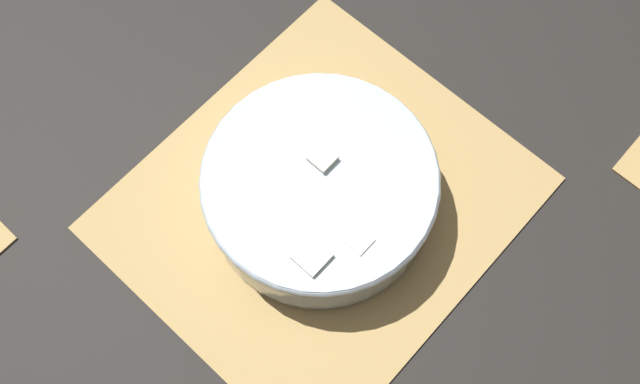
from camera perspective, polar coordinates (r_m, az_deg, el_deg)
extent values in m
plane|color=black|center=(0.84, 0.00, -0.89)|extent=(6.00, 6.00, 0.00)
cube|color=tan|center=(0.83, 0.00, -0.81)|extent=(0.42, 0.37, 0.01)
cube|color=#3D2D19|center=(0.88, 6.59, 5.93)|extent=(0.01, 0.36, 0.00)
cube|color=#3D2D19|center=(0.86, 4.04, 3.35)|extent=(0.01, 0.36, 0.00)
cube|color=#3D2D19|center=(0.84, 1.38, 0.64)|extent=(0.01, 0.36, 0.00)
cube|color=#3D2D19|center=(0.82, -1.40, -2.20)|extent=(0.01, 0.36, 0.00)
cube|color=#3D2D19|center=(0.81, -4.29, -5.12)|extent=(0.01, 0.36, 0.00)
cube|color=#3D2D19|center=(0.80, -7.27, -8.11)|extent=(0.01, 0.36, 0.00)
cylinder|color=silver|center=(0.80, 0.00, 0.19)|extent=(0.24, 0.24, 0.07)
torus|color=silver|center=(0.77, 0.00, 1.00)|extent=(0.25, 0.25, 0.01)
cylinder|color=#F7EFC6|center=(0.79, 0.84, -5.55)|extent=(0.03, 0.03, 0.01)
cylinder|color=#F7EFC6|center=(0.78, -6.25, 0.80)|extent=(0.03, 0.03, 0.01)
cylinder|color=#F7EFC6|center=(0.79, -0.26, 3.60)|extent=(0.03, 0.03, 0.01)
cylinder|color=#F7EFC6|center=(0.77, 1.08, -3.83)|extent=(0.03, 0.03, 0.01)
cylinder|color=#F7EFC6|center=(0.84, 4.59, 3.12)|extent=(0.02, 0.02, 0.01)
cylinder|color=#F7EFC6|center=(0.80, 3.34, -2.78)|extent=(0.03, 0.03, 0.01)
cylinder|color=#F7EFC6|center=(0.81, -4.82, 4.00)|extent=(0.03, 0.03, 0.01)
cylinder|color=#F7EFC6|center=(0.82, 5.27, -1.38)|extent=(0.02, 0.02, 0.01)
cylinder|color=#F7EFC6|center=(0.80, -1.52, -0.17)|extent=(0.03, 0.03, 0.01)
cube|color=#EFEACC|center=(0.77, -3.53, -4.25)|extent=(0.03, 0.03, 0.03)
cube|color=#EFEACC|center=(0.79, 0.98, -2.36)|extent=(0.02, 0.02, 0.02)
cube|color=#EFEACC|center=(0.74, -0.63, -5.20)|extent=(0.03, 0.03, 0.03)
cube|color=#EFEACC|center=(0.78, 0.20, 2.32)|extent=(0.02, 0.02, 0.02)
cube|color=#EFEACC|center=(0.75, 2.98, -3.96)|extent=(0.02, 0.02, 0.02)
cube|color=#EFEACC|center=(0.84, -4.76, 2.92)|extent=(0.02, 0.02, 0.02)
cube|color=#EFEACC|center=(0.79, 5.32, 1.33)|extent=(0.02, 0.02, 0.02)
ellipsoid|color=#F9A338|center=(0.78, 1.22, -0.58)|extent=(0.03, 0.02, 0.01)
ellipsoid|color=#F9A338|center=(0.84, 2.58, 3.71)|extent=(0.03, 0.02, 0.01)
ellipsoid|color=#F9A338|center=(0.83, -0.50, 4.07)|extent=(0.03, 0.02, 0.02)
ellipsoid|color=#F9A338|center=(0.80, -6.17, -2.01)|extent=(0.04, 0.02, 0.02)
ellipsoid|color=#F9A338|center=(0.81, -2.82, 2.93)|extent=(0.04, 0.02, 0.02)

